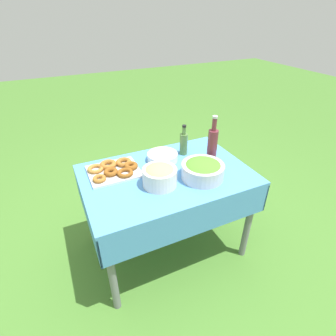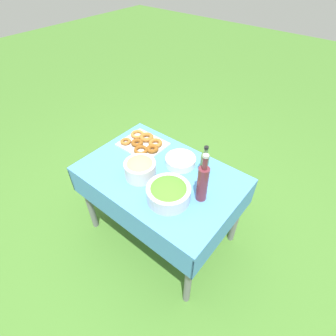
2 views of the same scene
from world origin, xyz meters
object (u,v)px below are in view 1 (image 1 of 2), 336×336
(donut_platter, at_px, (114,169))
(olive_oil_bottle, at_px, (184,143))
(plate_stack, at_px, (163,157))
(pasta_bowl, at_px, (160,175))
(salad_bowl, at_px, (203,169))
(wine_bottle, at_px, (212,145))

(donut_platter, height_order, olive_oil_bottle, olive_oil_bottle)
(olive_oil_bottle, bearing_deg, plate_stack, -172.61)
(pasta_bowl, bearing_deg, olive_oil_bottle, 42.40)
(salad_bowl, height_order, pasta_bowl, pasta_bowl)
(olive_oil_bottle, relative_size, wine_bottle, 0.66)
(olive_oil_bottle, xyz_separation_m, wine_bottle, (0.12, -0.21, 0.05))
(donut_platter, height_order, plate_stack, plate_stack)
(wine_bottle, bearing_deg, olive_oil_bottle, 119.46)
(salad_bowl, bearing_deg, pasta_bowl, 171.21)
(donut_platter, bearing_deg, olive_oil_bottle, 3.17)
(pasta_bowl, relative_size, wine_bottle, 0.61)
(donut_platter, xyz_separation_m, wine_bottle, (0.69, -0.18, 0.12))
(donut_platter, bearing_deg, pasta_bowl, -49.90)
(olive_oil_bottle, distance_m, wine_bottle, 0.25)
(plate_stack, bearing_deg, wine_bottle, -30.99)
(salad_bowl, relative_size, wine_bottle, 0.78)
(pasta_bowl, relative_size, olive_oil_bottle, 0.92)
(pasta_bowl, bearing_deg, plate_stack, 62.80)
(salad_bowl, xyz_separation_m, pasta_bowl, (-0.30, 0.05, 0.01))
(salad_bowl, xyz_separation_m, donut_platter, (-0.53, 0.32, -0.04))
(plate_stack, distance_m, olive_oil_bottle, 0.20)
(pasta_bowl, relative_size, plate_stack, 0.99)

